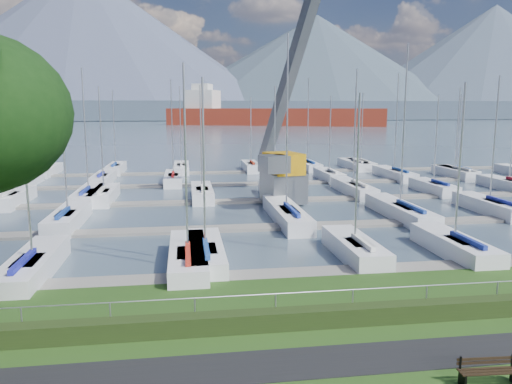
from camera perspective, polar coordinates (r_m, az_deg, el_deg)
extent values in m
cube|color=black|center=(17.02, 7.66, -18.65)|extent=(160.00, 2.00, 0.04)
cube|color=#485969|center=(277.54, -7.43, 7.84)|extent=(800.00, 540.00, 0.20)
cube|color=#233312|center=(19.12, 5.50, -14.15)|extent=(80.00, 0.70, 0.70)
cylinder|color=#96999E|center=(19.16, 5.25, -11.35)|extent=(80.00, 0.04, 0.04)
cube|color=#414F5F|center=(347.41, -7.64, 9.25)|extent=(900.00, 80.00, 12.00)
cone|color=#474F68|center=(427.07, -19.15, 15.80)|extent=(340.00, 340.00, 115.00)
cone|color=#3D4B59|center=(443.72, 6.91, 14.05)|extent=(300.00, 300.00, 85.00)
cone|color=#435063|center=(523.31, 25.43, 13.36)|extent=(320.00, 320.00, 100.00)
cube|color=slate|center=(25.16, 1.99, -9.54)|extent=(90.00, 1.60, 0.25)
cube|color=gray|center=(34.65, -0.95, -4.15)|extent=(90.00, 1.60, 0.25)
cube|color=slate|center=(44.36, -2.59, -1.09)|extent=(90.00, 1.60, 0.25)
cube|color=slate|center=(54.18, -3.64, 0.86)|extent=(90.00, 1.60, 0.25)
cube|color=slate|center=(64.06, -4.37, 2.22)|extent=(90.00, 1.60, 0.25)
cube|color=black|center=(16.65, 22.52, -19.19)|extent=(0.08, 0.40, 0.45)
cube|color=black|center=(16.59, 22.33, -17.62)|extent=(0.05, 0.05, 0.40)
cube|color=black|center=(17.34, 27.24, -16.75)|extent=(0.05, 0.05, 0.40)
cube|color=black|center=(16.79, 25.37, -18.27)|extent=(1.80, 0.20, 0.04)
cube|color=black|center=(16.90, 25.11, -18.05)|extent=(1.80, 0.20, 0.04)
cube|color=black|center=(17.02, 24.85, -17.84)|extent=(1.80, 0.20, 0.04)
cube|color=black|center=(16.98, 24.80, -17.25)|extent=(1.80, 0.14, 0.08)
cube|color=black|center=(16.93, 24.83, -16.89)|extent=(1.80, 0.14, 0.08)
cube|color=slate|center=(43.18, 3.15, 0.52)|extent=(3.84, 3.84, 2.60)
cube|color=#C7880B|center=(42.90, 3.17, 3.29)|extent=(3.31, 3.90, 1.80)
cube|color=#53555A|center=(47.60, 4.37, 14.76)|extent=(5.34, 10.70, 19.89)
cube|color=slate|center=(40.70, 2.07, 3.23)|extent=(2.45, 2.60, 1.40)
cube|color=maroon|center=(234.73, 2.16, 8.31)|extent=(100.51, 53.33, 10.00)
cube|color=silver|center=(243.80, -6.13, 10.07)|extent=(18.12, 18.12, 12.00)
cube|color=silver|center=(243.96, -6.16, 11.72)|extent=(10.36, 10.36, 4.00)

